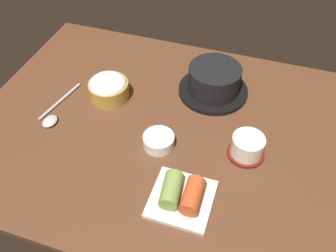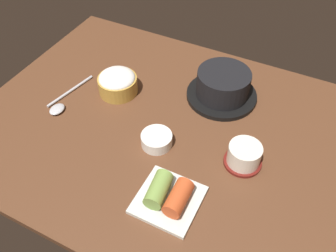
{
  "view_description": "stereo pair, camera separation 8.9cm",
  "coord_description": "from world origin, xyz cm",
  "px_view_note": "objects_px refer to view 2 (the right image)",
  "views": [
    {
      "loc": [
        21.03,
        -59.68,
        69.7
      ],
      "look_at": [
        2.0,
        -2.0,
        5.0
      ],
      "focal_mm": 37.84,
      "sensor_mm": 36.0,
      "label": 1
    },
    {
      "loc": [
        29.22,
        -56.3,
        69.7
      ],
      "look_at": [
        2.0,
        -2.0,
        5.0
      ],
      "focal_mm": 37.84,
      "sensor_mm": 36.0,
      "label": 2
    }
  ],
  "objects_px": {
    "banchan_cup_center": "(157,139)",
    "kimchi_plate": "(168,196)",
    "rice_bowl": "(118,82)",
    "spoon": "(62,103)",
    "stone_pot": "(223,86)",
    "tea_cup_with_saucer": "(244,155)"
  },
  "relations": [
    {
      "from": "rice_bowl",
      "to": "kimchi_plate",
      "type": "distance_m",
      "value": 0.39
    },
    {
      "from": "tea_cup_with_saucer",
      "to": "stone_pot",
      "type": "bearing_deg",
      "value": 122.97
    },
    {
      "from": "banchan_cup_center",
      "to": "spoon",
      "type": "xyz_separation_m",
      "value": [
        -0.3,
        0.01,
        -0.01
      ]
    },
    {
      "from": "rice_bowl",
      "to": "stone_pot",
      "type": "bearing_deg",
      "value": 22.05
    },
    {
      "from": "tea_cup_with_saucer",
      "to": "spoon",
      "type": "height_order",
      "value": "tea_cup_with_saucer"
    },
    {
      "from": "rice_bowl",
      "to": "spoon",
      "type": "relative_size",
      "value": 0.59
    },
    {
      "from": "stone_pot",
      "to": "banchan_cup_center",
      "type": "height_order",
      "value": "stone_pot"
    },
    {
      "from": "stone_pot",
      "to": "rice_bowl",
      "type": "distance_m",
      "value": 0.3
    },
    {
      "from": "rice_bowl",
      "to": "banchan_cup_center",
      "type": "distance_m",
      "value": 0.23
    },
    {
      "from": "banchan_cup_center",
      "to": "kimchi_plate",
      "type": "xyz_separation_m",
      "value": [
        0.1,
        -0.13,
        0.0
      ]
    },
    {
      "from": "stone_pot",
      "to": "tea_cup_with_saucer",
      "type": "xyz_separation_m",
      "value": [
        0.13,
        -0.2,
        -0.01
      ]
    },
    {
      "from": "banchan_cup_center",
      "to": "kimchi_plate",
      "type": "height_order",
      "value": "kimchi_plate"
    },
    {
      "from": "spoon",
      "to": "stone_pot",
      "type": "bearing_deg",
      "value": 30.61
    },
    {
      "from": "kimchi_plate",
      "to": "tea_cup_with_saucer",
      "type": "bearing_deg",
      "value": 57.25
    },
    {
      "from": "rice_bowl",
      "to": "spoon",
      "type": "xyz_separation_m",
      "value": [
        -0.11,
        -0.12,
        -0.03
      ]
    },
    {
      "from": "banchan_cup_center",
      "to": "spoon",
      "type": "distance_m",
      "value": 0.3
    },
    {
      "from": "banchan_cup_center",
      "to": "tea_cup_with_saucer",
      "type": "bearing_deg",
      "value": 10.41
    },
    {
      "from": "banchan_cup_center",
      "to": "rice_bowl",
      "type": "bearing_deg",
      "value": 146.59
    },
    {
      "from": "stone_pot",
      "to": "tea_cup_with_saucer",
      "type": "bearing_deg",
      "value": -57.03
    },
    {
      "from": "stone_pot",
      "to": "rice_bowl",
      "type": "bearing_deg",
      "value": -157.95
    },
    {
      "from": "rice_bowl",
      "to": "kimchi_plate",
      "type": "height_order",
      "value": "rice_bowl"
    },
    {
      "from": "tea_cup_with_saucer",
      "to": "spoon",
      "type": "xyz_separation_m",
      "value": [
        -0.51,
        -0.03,
        -0.02
      ]
    }
  ]
}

